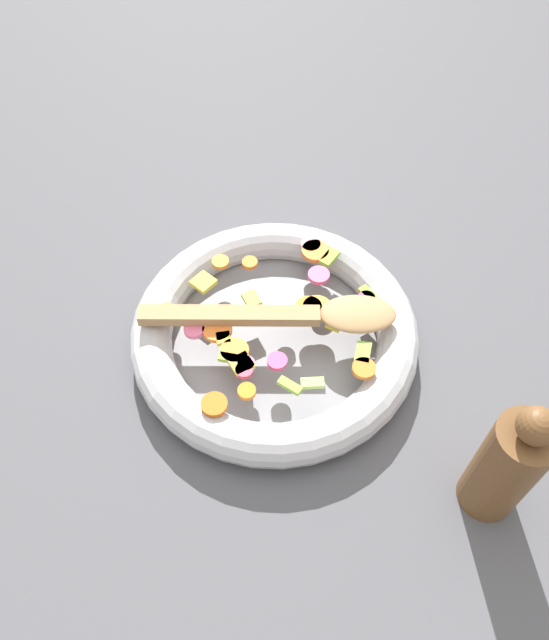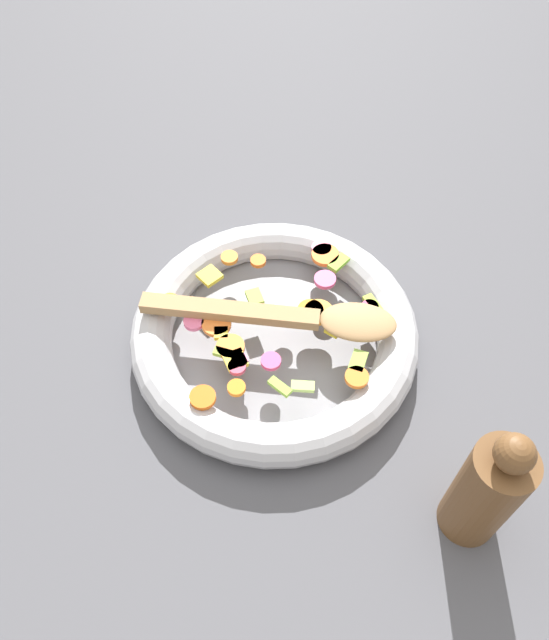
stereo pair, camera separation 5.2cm
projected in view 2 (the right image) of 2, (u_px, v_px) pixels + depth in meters
name	position (u px, v px, depth m)	size (l,w,h in m)	color
ground_plane	(274.00, 343.00, 0.78)	(4.00, 4.00, 0.00)	#4C4C51
skillet	(274.00, 333.00, 0.77)	(0.35, 0.35, 0.05)	slate
chopped_vegetables	(275.00, 318.00, 0.74)	(0.26, 0.28, 0.01)	orange
wooden_spoon	(296.00, 316.00, 0.73)	(0.06, 0.30, 0.01)	#A87F51
pepper_mill	(487.00, 491.00, 0.59)	(0.06, 0.06, 0.18)	brown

